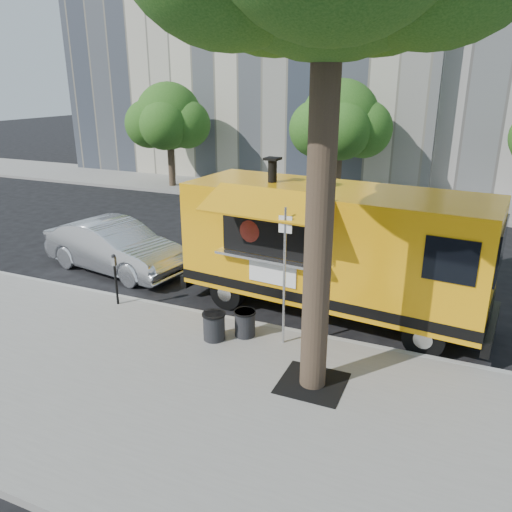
{
  "coord_description": "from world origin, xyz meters",
  "views": [
    {
      "loc": [
        4.8,
        -10.59,
        5.5
      ],
      "look_at": [
        0.24,
        0.0,
        1.45
      ],
      "focal_mm": 35.0,
      "sensor_mm": 36.0,
      "label": 1
    }
  ],
  "objects_px": {
    "trash_bin_left": "(214,325)",
    "trash_bin_right": "(245,322)",
    "sign_post": "(284,269)",
    "far_tree_b": "(340,120)",
    "parking_meter": "(115,273)",
    "food_truck": "(331,246)",
    "sedan": "(115,247)",
    "far_tree_a": "(169,116)"
  },
  "relations": [
    {
      "from": "food_truck",
      "to": "sedan",
      "type": "relative_size",
      "value": 1.65
    },
    {
      "from": "sedan",
      "to": "trash_bin_left",
      "type": "distance_m",
      "value": 5.7
    },
    {
      "from": "food_truck",
      "to": "parking_meter",
      "type": "bearing_deg",
      "value": -153.0
    },
    {
      "from": "far_tree_a",
      "to": "far_tree_b",
      "type": "relative_size",
      "value": 0.97
    },
    {
      "from": "food_truck",
      "to": "sedan",
      "type": "bearing_deg",
      "value": -176.77
    },
    {
      "from": "far_tree_a",
      "to": "food_truck",
      "type": "distance_m",
      "value": 16.87
    },
    {
      "from": "sign_post",
      "to": "sedan",
      "type": "xyz_separation_m",
      "value": [
        -6.35,
        2.43,
        -1.08
      ]
    },
    {
      "from": "far_tree_a",
      "to": "far_tree_b",
      "type": "distance_m",
      "value": 9.01
    },
    {
      "from": "food_truck",
      "to": "far_tree_b",
      "type": "bearing_deg",
      "value": 109.55
    },
    {
      "from": "far_tree_a",
      "to": "food_truck",
      "type": "relative_size",
      "value": 0.69
    },
    {
      "from": "trash_bin_right",
      "to": "sedan",
      "type": "bearing_deg",
      "value": 155.69
    },
    {
      "from": "far_tree_a",
      "to": "trash_bin_right",
      "type": "distance_m",
      "value": 17.82
    },
    {
      "from": "sedan",
      "to": "sign_post",
      "type": "bearing_deg",
      "value": -101.25
    },
    {
      "from": "far_tree_b",
      "to": "sedan",
      "type": "xyz_separation_m",
      "value": [
        -3.8,
        -11.82,
        -3.06
      ]
    },
    {
      "from": "sign_post",
      "to": "parking_meter",
      "type": "distance_m",
      "value": 4.64
    },
    {
      "from": "parking_meter",
      "to": "trash_bin_right",
      "type": "xyz_separation_m",
      "value": [
        3.66,
        -0.24,
        -0.52
      ]
    },
    {
      "from": "trash_bin_right",
      "to": "far_tree_a",
      "type": "bearing_deg",
      "value": 127.51
    },
    {
      "from": "far_tree_b",
      "to": "sign_post",
      "type": "xyz_separation_m",
      "value": [
        2.55,
        -14.25,
        -1.98
      ]
    },
    {
      "from": "sign_post",
      "to": "trash_bin_left",
      "type": "height_order",
      "value": "sign_post"
    },
    {
      "from": "sign_post",
      "to": "trash_bin_left",
      "type": "bearing_deg",
      "value": -162.54
    },
    {
      "from": "far_tree_a",
      "to": "food_truck",
      "type": "height_order",
      "value": "far_tree_a"
    },
    {
      "from": "far_tree_b",
      "to": "sedan",
      "type": "distance_m",
      "value": 12.79
    },
    {
      "from": "far_tree_b",
      "to": "sign_post",
      "type": "height_order",
      "value": "far_tree_b"
    },
    {
      "from": "sign_post",
      "to": "food_truck",
      "type": "xyz_separation_m",
      "value": [
        0.41,
        2.12,
        -0.1
      ]
    },
    {
      "from": "parking_meter",
      "to": "food_truck",
      "type": "distance_m",
      "value": 5.38
    },
    {
      "from": "far_tree_a",
      "to": "sedan",
      "type": "relative_size",
      "value": 1.14
    },
    {
      "from": "parking_meter",
      "to": "sedan",
      "type": "height_order",
      "value": "sedan"
    },
    {
      "from": "far_tree_b",
      "to": "parking_meter",
      "type": "xyz_separation_m",
      "value": [
        -2.0,
        -14.05,
        -2.85
      ]
    },
    {
      "from": "far_tree_b",
      "to": "trash_bin_left",
      "type": "xyz_separation_m",
      "value": [
        1.11,
        -14.7,
        -3.35
      ]
    },
    {
      "from": "sign_post",
      "to": "sedan",
      "type": "relative_size",
      "value": 0.64
    },
    {
      "from": "sedan",
      "to": "trash_bin_right",
      "type": "relative_size",
      "value": 7.93
    },
    {
      "from": "sign_post",
      "to": "sedan",
      "type": "bearing_deg",
      "value": 159.07
    },
    {
      "from": "food_truck",
      "to": "trash_bin_left",
      "type": "bearing_deg",
      "value": -119.89
    },
    {
      "from": "sedan",
      "to": "trash_bin_left",
      "type": "relative_size",
      "value": 7.58
    },
    {
      "from": "far_tree_a",
      "to": "parking_meter",
      "type": "distance_m",
      "value": 15.59
    },
    {
      "from": "sedan",
      "to": "trash_bin_right",
      "type": "xyz_separation_m",
      "value": [
        5.46,
        -2.47,
        -0.31
      ]
    },
    {
      "from": "trash_bin_left",
      "to": "food_truck",
      "type": "bearing_deg",
      "value": 54.28
    },
    {
      "from": "trash_bin_left",
      "to": "parking_meter",
      "type": "bearing_deg",
      "value": 168.15
    },
    {
      "from": "trash_bin_left",
      "to": "trash_bin_right",
      "type": "xyz_separation_m",
      "value": [
        0.55,
        0.41,
        -0.01
      ]
    },
    {
      "from": "far_tree_b",
      "to": "food_truck",
      "type": "xyz_separation_m",
      "value": [
        2.96,
        -12.13,
        -2.08
      ]
    },
    {
      "from": "parking_meter",
      "to": "food_truck",
      "type": "bearing_deg",
      "value": 21.17
    },
    {
      "from": "trash_bin_right",
      "to": "sign_post",
      "type": "bearing_deg",
      "value": 2.45
    }
  ]
}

